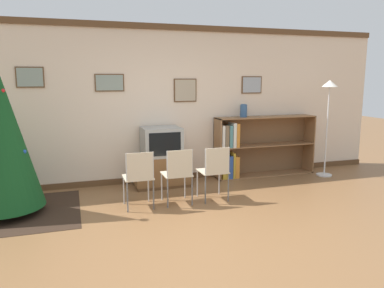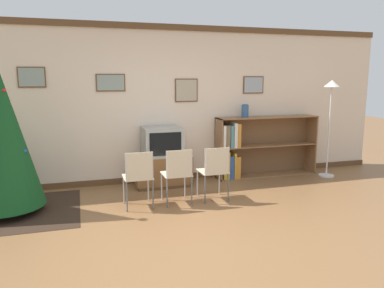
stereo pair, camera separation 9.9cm
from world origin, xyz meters
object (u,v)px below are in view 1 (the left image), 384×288
folding_chair_center (178,173)px  vase (244,111)px  standing_lamp (329,103)px  bookshelf (248,148)px  television (161,142)px  tv_console (162,170)px  folding_chair_left (139,176)px  folding_chair_right (215,170)px

folding_chair_center → vase: (1.57, 1.17, 0.75)m
folding_chair_center → vase: size_ratio=3.50×
folding_chair_center → standing_lamp: standing_lamp is taller
bookshelf → standing_lamp: 1.67m
television → bookshelf: bookshelf is taller
tv_console → standing_lamp: standing_lamp is taller
folding_chair_center → bookshelf: bearing=34.5°
folding_chair_left → tv_console: bearing=61.4°
bookshelf → vase: (-0.10, 0.02, 0.69)m
standing_lamp → bookshelf: bearing=163.2°
folding_chair_center → folding_chair_left: bearing=180.0°
folding_chair_left → folding_chair_right: same height
vase → tv_console: bearing=-175.0°
bookshelf → folding_chair_center: bearing=-145.5°
folding_chair_right → vase: (1.01, 1.17, 0.75)m
bookshelf → standing_lamp: size_ratio=1.09×
tv_console → vase: (1.57, 0.14, 0.96)m
television → bookshelf: size_ratio=0.33×
tv_console → vase: size_ratio=3.98×
tv_console → standing_lamp: 3.26m
tv_console → folding_chair_left: size_ratio=1.14×
folding_chair_left → folding_chair_center: size_ratio=1.00×
folding_chair_center → vase: vase is taller
folding_chair_center → folding_chair_right: same height
folding_chair_center → bookshelf: (1.67, 1.15, 0.06)m
tv_console → television: bearing=-90.0°
folding_chair_left → folding_chair_right: size_ratio=1.00×
folding_chair_left → folding_chair_center: 0.56m
vase → standing_lamp: standing_lamp is taller
folding_chair_left → folding_chair_center: bearing=0.0°
folding_chair_right → vase: 1.71m
folding_chair_right → television: bearing=118.7°
folding_chair_center → bookshelf: size_ratio=0.42×
folding_chair_center → standing_lamp: (3.05, 0.73, 0.89)m
television → folding_chair_center: 1.07m
bookshelf → vase: vase is taller
television → tv_console: bearing=90.0°
bookshelf → vase: size_ratio=8.25×
standing_lamp → television: bearing=174.4°
television → vase: size_ratio=2.71×
television → vase: vase is taller
vase → standing_lamp: bearing=-16.4°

